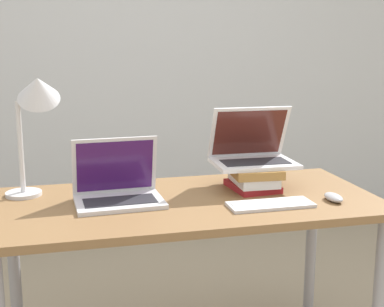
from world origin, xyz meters
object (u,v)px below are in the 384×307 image
object	(u,v)px
book_stack	(253,176)
desk_lamp	(36,102)
laptop_left	(118,189)
wireless_keyboard	(271,204)
laptop_on_books	(252,153)
mouse	(334,197)

from	to	relation	value
book_stack	desk_lamp	xyz separation A→B (m)	(-0.85, 0.09, 0.32)
laptop_left	desk_lamp	xyz separation A→B (m)	(-0.29, 0.14, 0.32)
laptop_left	desk_lamp	world-z (taller)	desk_lamp
wireless_keyboard	desk_lamp	distance (m)	0.96
laptop_on_books	desk_lamp	size ratio (longest dim) A/B	0.66
wireless_keyboard	desk_lamp	xyz separation A→B (m)	(-0.83, 0.33, 0.37)
desk_lamp	laptop_on_books	bearing A→B (deg)	-3.68
book_stack	desk_lamp	world-z (taller)	desk_lamp
mouse	wireless_keyboard	bearing A→B (deg)	-179.13
book_stack	desk_lamp	distance (m)	0.91
desk_lamp	wireless_keyboard	bearing A→B (deg)	-21.64
laptop_left	mouse	xyz separation A→B (m)	(0.80, -0.18, -0.03)
laptop_left	mouse	distance (m)	0.82
wireless_keyboard	mouse	xyz separation A→B (m)	(0.26, 0.00, 0.01)
book_stack	wireless_keyboard	world-z (taller)	book_stack
book_stack	mouse	bearing A→B (deg)	-44.34
laptop_left	laptop_on_books	world-z (taller)	laptop_on_books
book_stack	wireless_keyboard	distance (m)	0.24
laptop_on_books	mouse	xyz separation A→B (m)	(0.23, -0.27, -0.13)
mouse	desk_lamp	size ratio (longest dim) A/B	0.21
book_stack	laptop_on_books	world-z (taller)	laptop_on_books
wireless_keyboard	laptop_on_books	bearing A→B (deg)	84.92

